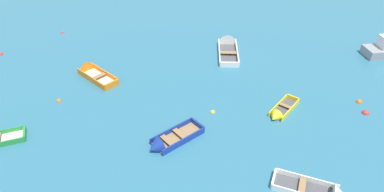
# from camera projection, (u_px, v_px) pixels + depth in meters

# --- Properties ---
(rowboat_deep_blue_back_row_right) EXTENTS (3.61, 2.50, 1.10)m
(rowboat_deep_blue_back_row_right) POSITION_uv_depth(u_px,v_px,m) (165.00, 143.00, 18.88)
(rowboat_deep_blue_back_row_right) COLOR #99754C
(rowboat_deep_blue_back_row_right) RESTS_ON ground_plane
(rowboat_orange_near_left) EXTENTS (3.05, 3.88, 1.12)m
(rowboat_orange_near_left) POSITION_uv_depth(u_px,v_px,m) (90.00, 72.00, 25.06)
(rowboat_orange_near_left) COLOR beige
(rowboat_orange_near_left) RESTS_ON ground_plane
(rowboat_yellow_near_right) EXTENTS (2.83, 2.43, 0.82)m
(rowboat_yellow_near_right) POSITION_uv_depth(u_px,v_px,m) (279.00, 113.00, 21.12)
(rowboat_yellow_near_right) COLOR #4C4C51
(rowboat_yellow_near_right) RESTS_ON ground_plane
(rowboat_white_far_right) EXTENTS (2.70, 4.85, 1.37)m
(rowboat_white_far_right) POSITION_uv_depth(u_px,v_px,m) (227.00, 45.00, 28.59)
(rowboat_white_far_right) COLOR #4C4C51
(rowboat_white_far_right) RESTS_ON ground_plane
(mooring_buoy_between_boats_left) EXTENTS (0.44, 0.44, 0.44)m
(mooring_buoy_between_boats_left) POSITION_uv_depth(u_px,v_px,m) (365.00, 113.00, 21.35)
(mooring_buoy_between_boats_left) COLOR red
(mooring_buoy_between_boats_left) RESTS_ON ground_plane
(mooring_buoy_midfield) EXTENTS (0.29, 0.29, 0.29)m
(mooring_buoy_midfield) POSITION_uv_depth(u_px,v_px,m) (62.00, 33.00, 31.04)
(mooring_buoy_midfield) COLOR red
(mooring_buoy_midfield) RESTS_ON ground_plane
(mooring_buoy_trailing) EXTENTS (0.32, 0.32, 0.32)m
(mooring_buoy_trailing) POSITION_uv_depth(u_px,v_px,m) (59.00, 101.00, 22.40)
(mooring_buoy_trailing) COLOR orange
(mooring_buoy_trailing) RESTS_ON ground_plane
(mooring_buoy_near_foreground) EXTENTS (0.31, 0.31, 0.31)m
(mooring_buoy_near_foreground) POSITION_uv_depth(u_px,v_px,m) (213.00, 112.00, 21.43)
(mooring_buoy_near_foreground) COLOR yellow
(mooring_buoy_near_foreground) RESTS_ON ground_plane
(mooring_buoy_far_field) EXTENTS (0.39, 0.39, 0.39)m
(mooring_buoy_far_field) POSITION_uv_depth(u_px,v_px,m) (359.00, 102.00, 22.31)
(mooring_buoy_far_field) COLOR orange
(mooring_buoy_far_field) RESTS_ON ground_plane
(mooring_buoy_between_boats_right) EXTENTS (0.43, 0.43, 0.43)m
(mooring_buoy_between_boats_right) POSITION_uv_depth(u_px,v_px,m) (0.00, 55.00, 27.65)
(mooring_buoy_between_boats_right) COLOR red
(mooring_buoy_between_boats_right) RESTS_ON ground_plane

